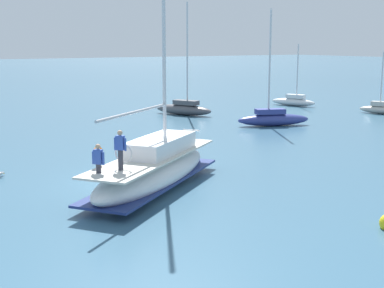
% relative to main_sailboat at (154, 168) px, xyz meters
% --- Properties ---
extents(ground_plane, '(400.00, 400.00, 0.00)m').
position_rel_main_sailboat_xyz_m(ground_plane, '(-1.74, -0.53, -0.90)').
color(ground_plane, '#38607A').
extents(main_sailboat, '(7.53, 9.21, 11.51)m').
position_rel_main_sailboat_xyz_m(main_sailboat, '(0.00, 0.00, 0.00)').
color(main_sailboat, white).
rests_on(main_sailboat, ground).
extents(moored_sloop_near, '(5.76, 3.71, 9.81)m').
position_rel_main_sailboat_xyz_m(moored_sloop_near, '(-20.15, 13.94, -0.26)').
color(moored_sloop_near, '#4C4C51').
rests_on(moored_sloop_near, ground).
extents(moored_sloop_far, '(3.34, 5.83, 8.86)m').
position_rel_main_sailboat_xyz_m(moored_sloop_far, '(-10.99, 16.45, -0.28)').
color(moored_sloop_far, navy).
rests_on(moored_sloop_far, ground).
extents(moored_catamaran, '(4.49, 2.54, 5.58)m').
position_rel_main_sailboat_xyz_m(moored_catamaran, '(-10.96, 29.52, -0.42)').
color(moored_catamaran, '#B7B2A8').
rests_on(moored_catamaran, ground).
extents(moored_cutter_left, '(4.84, 2.79, 6.25)m').
position_rel_main_sailboat_xyz_m(moored_cutter_left, '(-20.12, 27.15, -0.39)').
color(moored_cutter_left, silver).
rests_on(moored_cutter_left, ground).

